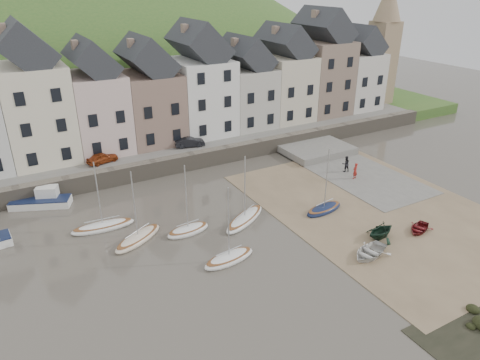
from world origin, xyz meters
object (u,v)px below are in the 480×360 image
rowboat_white (369,252)px  rowboat_green (381,230)px  car_right (190,142)px  person_red (355,171)px  sailboat_0 (103,226)px  car_left (102,158)px  person_dark (346,164)px  rowboat_red (419,228)px

rowboat_white → rowboat_green: 3.00m
rowboat_green → car_right: (-6.56, 23.32, 1.37)m
rowboat_white → person_red: 14.28m
sailboat_0 → car_right: bearing=40.4°
rowboat_green → car_left: 28.58m
sailboat_0 → rowboat_white: size_ratio=1.84×
person_red → person_dark: bearing=-115.9°
car_left → rowboat_green: bearing=-159.2°
rowboat_white → car_right: car_right is taller
rowboat_white → car_left: 28.45m
rowboat_white → person_dark: 16.06m
rowboat_white → rowboat_green: (2.60, 1.46, 0.37)m
person_dark → car_left: (-23.10, 11.64, 1.16)m
person_red → person_dark: person_dark is taller
rowboat_red → person_red: person_red is taller
rowboat_red → person_dark: (3.01, 12.49, 0.66)m
person_red → rowboat_red: bearing=62.4°
rowboat_white → car_right: (-3.96, 24.78, 1.74)m
rowboat_red → car_left: (-20.08, 24.13, 1.82)m
car_right → car_left: bearing=102.6°
sailboat_0 → rowboat_green: bearing=-33.0°
rowboat_green → rowboat_white: bearing=-66.5°
rowboat_red → car_right: 26.25m
rowboat_green → person_dark: person_dark is taller
person_dark → car_right: (-13.18, 11.64, 1.16)m
car_left → person_red: bearing=-135.3°
rowboat_green → car_right: size_ratio=0.81×
rowboat_white → car_left: car_left is taller
rowboat_white → person_dark: bearing=130.9°
rowboat_green → person_red: bearing=141.7°
rowboat_white → car_left: size_ratio=1.06×
person_red → car_right: 18.65m
sailboat_0 → person_dark: (25.88, -0.85, 0.73)m
rowboat_white → rowboat_red: (6.20, 0.65, -0.08)m
sailboat_0 → person_dark: size_ratio=3.62×
sailboat_0 → rowboat_green: (19.26, -12.52, 0.52)m
person_dark → car_left: car_left is taller
rowboat_white → car_right: 25.15m
person_red → car_right: (-12.77, 13.55, 1.18)m
rowboat_green → car_right: 24.26m
sailboat_0 → rowboat_white: 21.75m
rowboat_white → car_left: bearing=-164.8°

